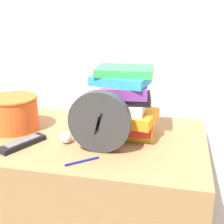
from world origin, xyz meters
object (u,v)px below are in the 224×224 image
basket (13,112)px  pen (82,161)px  desk_clock (100,122)px  crumpled_paper_ball (66,138)px  book_stack (124,104)px  tv_remote (23,143)px

basket → pen: (0.38, -0.23, -0.07)m
desk_clock → basket: 0.44m
pen → crumpled_paper_ball: bearing=128.6°
book_stack → pen: (-0.10, -0.26, -0.13)m
desk_clock → basket: size_ratio=1.06×
book_stack → tv_remote: (-0.36, -0.19, -0.13)m
desk_clock → tv_remote: bearing=-175.5°
desk_clock → book_stack: size_ratio=0.81×
desk_clock → pen: 0.15m
crumpled_paper_ball → desk_clock: bearing=-14.8°
crumpled_paper_ball → book_stack: bearing=31.1°
desk_clock → book_stack: bearing=70.2°
desk_clock → book_stack: book_stack is taller
book_stack → crumpled_paper_ball: book_stack is taller
tv_remote → crumpled_paper_ball: size_ratio=4.29×
book_stack → crumpled_paper_ball: size_ratio=6.27×
book_stack → tv_remote: size_ratio=1.46×
book_stack → basket: bearing=-176.0°
crumpled_paper_ball → pen: 0.18m
book_stack → tv_remote: bearing=-152.5°
basket → tv_remote: (0.12, -0.15, -0.07)m
crumpled_paper_ball → pen: crumpled_paper_ball is taller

